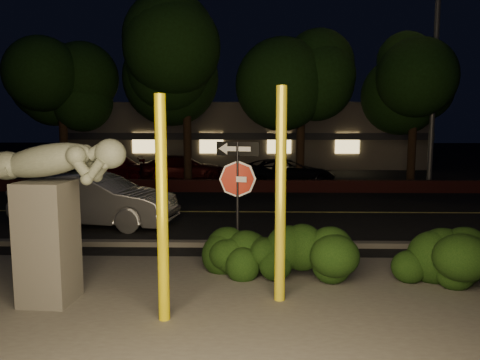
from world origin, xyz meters
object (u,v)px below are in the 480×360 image
silver_sedan (95,200)px  yellow_pole_left (162,210)px  sculpture (49,203)px  parked_car_darkred (183,168)px  signpost (237,179)px  parked_car_dark (285,173)px  yellow_pole_right (281,196)px  streetlight (430,32)px  parked_car_red (117,167)px

silver_sedan → yellow_pole_left: bearing=-143.8°
sculpture → parked_car_darkred: (-0.16, 15.37, -1.00)m
silver_sedan → parked_car_darkred: 9.90m
yellow_pole_left → signpost: bearing=67.6°
yellow_pole_left → signpost: (1.00, 2.41, 0.14)m
sculpture → signpost: bearing=35.5°
parked_car_dark → yellow_pole_right: bearing=154.9°
yellow_pole_right → streetlight: size_ratio=0.31×
signpost → streetlight: bearing=72.6°
sculpture → yellow_pole_right: bearing=6.5°
signpost → parked_car_red: 15.19m
parked_car_darkred → parked_car_red: bearing=70.6°
signpost → silver_sedan: size_ratio=0.56×
yellow_pole_right → silver_sedan: yellow_pole_right is taller
streetlight → parked_car_red: streetlight is taller
yellow_pole_right → parked_car_red: yellow_pole_right is taller
parked_car_red → silver_sedan: bearing=-157.2°
sculpture → streetlight: (10.65, 13.26, 4.96)m
parked_car_red → parked_car_dark: size_ratio=0.85×
silver_sedan → yellow_pole_right: bearing=-128.5°
silver_sedan → parked_car_dark: (5.79, 7.83, -0.11)m
yellow_pole_left → yellow_pole_right: bearing=24.8°
streetlight → parked_car_red: size_ratio=2.87×
signpost → parked_car_darkred: 13.98m
yellow_pole_right → parked_car_red: 16.95m
parked_car_darkred → parked_car_dark: bearing=-129.1°
yellow_pole_left → parked_car_red: bearing=108.2°
silver_sedan → signpost: bearing=-122.9°
yellow_pole_right → parked_car_red: (-7.03, 15.39, -1.06)m
signpost → sculpture: size_ratio=0.95×
yellow_pole_left → sculpture: yellow_pole_left is taller
yellow_pole_right → silver_sedan: size_ratio=0.77×
signpost → streetlight: size_ratio=0.23×
yellow_pole_right → sculpture: size_ratio=1.31×
streetlight → parked_car_darkred: (-10.81, 2.11, -5.96)m
parked_car_darkred → silver_sedan: bearing=158.0°
sculpture → parked_car_red: size_ratio=0.68×
yellow_pole_right → signpost: size_ratio=1.37×
sculpture → silver_sedan: sculpture is taller
streetlight → parked_car_dark: bearing=-157.5°
yellow_pole_right → streetlight: streetlight is taller
signpost → parked_car_dark: 11.76m
parked_car_dark → parked_car_darkred: bearing=46.6°
parked_car_red → parked_car_darkred: 3.25m
parked_car_dark → sculpture: bearing=140.2°
signpost → parked_car_red: signpost is taller
parked_car_red → signpost: bearing=-145.2°
sculpture → parked_car_dark: sculpture is taller
sculpture → silver_sedan: size_ratio=0.59×
signpost → streetlight: 14.66m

